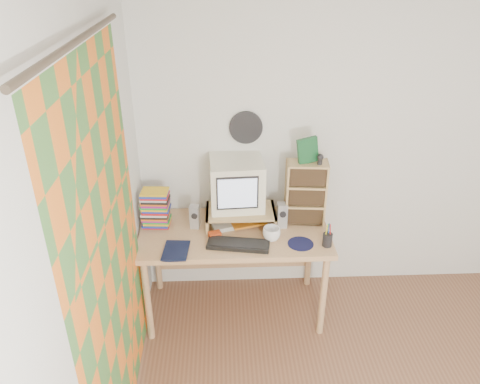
{
  "coord_description": "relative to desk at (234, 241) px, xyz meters",
  "views": [
    {
      "loc": [
        -1.11,
        -1.55,
        2.63
      ],
      "look_at": [
        -0.99,
        1.33,
        1.1
      ],
      "focal_mm": 35.0,
      "sensor_mm": 36.0,
      "label": 1
    }
  ],
  "objects": [
    {
      "name": "back_wall",
      "position": [
        1.03,
        0.31,
        0.63
      ],
      "size": [
        3.5,
        0.0,
        3.5
      ],
      "primitive_type": "plane",
      "rotation": [
        1.57,
        0.0,
        0.0
      ],
      "color": "silver",
      "rests_on": "floor"
    },
    {
      "name": "left_wall",
      "position": [
        -0.72,
        -1.44,
        0.63
      ],
      "size": [
        0.0,
        3.5,
        3.5
      ],
      "primitive_type": "plane",
      "rotation": [
        1.57,
        0.0,
        1.57
      ],
      "color": "silver",
      "rests_on": "floor"
    },
    {
      "name": "curtain",
      "position": [
        -0.68,
        -0.96,
        0.53
      ],
      "size": [
        0.0,
        2.2,
        2.2
      ],
      "primitive_type": "plane",
      "rotation": [
        1.57,
        0.0,
        1.57
      ],
      "color": "orange",
      "rests_on": "left_wall"
    },
    {
      "name": "wall_disc",
      "position": [
        0.1,
        0.29,
        0.81
      ],
      "size": [
        0.25,
        0.02,
        0.25
      ],
      "primitive_type": "cylinder",
      "rotation": [
        1.57,
        0.0,
        0.0
      ],
      "color": "black",
      "rests_on": "back_wall"
    },
    {
      "name": "desk",
      "position": [
        0.0,
        0.0,
        0.0
      ],
      "size": [
        1.4,
        0.7,
        0.75
      ],
      "color": "tan",
      "rests_on": "floor"
    },
    {
      "name": "monitor_riser",
      "position": [
        0.05,
        0.04,
        0.23
      ],
      "size": [
        0.52,
        0.3,
        0.12
      ],
      "color": "tan",
      "rests_on": "desk"
    },
    {
      "name": "crt_monitor",
      "position": [
        0.02,
        0.09,
        0.44
      ],
      "size": [
        0.41,
        0.41,
        0.37
      ],
      "primitive_type": "cube",
      "rotation": [
        0.0,
        0.0,
        0.06
      ],
      "color": "#E9E9CE",
      "rests_on": "monitor_riser"
    },
    {
      "name": "speaker_left",
      "position": [
        -0.29,
        0.0,
        0.22
      ],
      "size": [
        0.08,
        0.08,
        0.18
      ],
      "primitive_type": "cube",
      "rotation": [
        0.0,
        0.0,
        -0.13
      ],
      "color": "#A8A9AD",
      "rests_on": "desk"
    },
    {
      "name": "speaker_right",
      "position": [
        0.36,
        -0.01,
        0.23
      ],
      "size": [
        0.08,
        0.08,
        0.19
      ],
      "primitive_type": "cube",
      "rotation": [
        0.0,
        0.0,
        0.03
      ],
      "color": "#A8A9AD",
      "rests_on": "desk"
    },
    {
      "name": "keyboard",
      "position": [
        0.02,
        -0.27,
        0.15
      ],
      "size": [
        0.46,
        0.22,
        0.03
      ],
      "primitive_type": "cube",
      "rotation": [
        0.0,
        0.0,
        -0.17
      ],
      "color": "black",
      "rests_on": "desk"
    },
    {
      "name": "dvd_stack",
      "position": [
        -0.58,
        0.04,
        0.27
      ],
      "size": [
        0.2,
        0.15,
        0.28
      ],
      "primitive_type": null,
      "rotation": [
        0.0,
        0.0,
        -0.07
      ],
      "color": "brown",
      "rests_on": "desk"
    },
    {
      "name": "cd_rack",
      "position": [
        0.54,
        0.04,
        0.38
      ],
      "size": [
        0.31,
        0.19,
        0.5
      ],
      "primitive_type": "cube",
      "rotation": [
        0.0,
        0.0,
        -0.09
      ],
      "color": "tan",
      "rests_on": "desk"
    },
    {
      "name": "mug",
      "position": [
        0.26,
        -0.19,
        0.18
      ],
      "size": [
        0.13,
        0.13,
        0.1
      ],
      "primitive_type": "imported",
      "rotation": [
        0.0,
        0.0,
        -0.04
      ],
      "color": "white",
      "rests_on": "desk"
    },
    {
      "name": "diary",
      "position": [
        -0.5,
        -0.31,
        0.16
      ],
      "size": [
        0.22,
        0.17,
        0.04
      ],
      "primitive_type": "imported",
      "rotation": [
        0.0,
        0.0,
        -0.07
      ],
      "color": "black",
      "rests_on": "desk"
    },
    {
      "name": "mousepad",
      "position": [
        0.46,
        -0.26,
        0.14
      ],
      "size": [
        0.23,
        0.23,
        0.0
      ],
      "primitive_type": "cylinder",
      "rotation": [
        0.0,
        0.0,
        0.31
      ],
      "color": "#101035",
      "rests_on": "desk"
    },
    {
      "name": "pen_cup",
      "position": [
        0.65,
        -0.28,
        0.2
      ],
      "size": [
        0.09,
        0.09,
        0.14
      ],
      "primitive_type": null,
      "rotation": [
        0.0,
        0.0,
        0.31
      ],
      "color": "black",
      "rests_on": "desk"
    },
    {
      "name": "papers",
      "position": [
        0.02,
        0.05,
        0.15
      ],
      "size": [
        0.34,
        0.29,
        0.04
      ],
      "primitive_type": null,
      "rotation": [
        0.0,
        0.0,
        0.27
      ],
      "color": "silver",
      "rests_on": "desk"
    },
    {
      "name": "red_box",
      "position": [
        -0.14,
        -0.15,
        0.16
      ],
      "size": [
        0.1,
        0.08,
        0.04
      ],
      "primitive_type": "cube",
      "rotation": [
        0.0,
        0.0,
        0.32
      ],
      "color": "#B93A13",
      "rests_on": "desk"
    },
    {
      "name": "game_box",
      "position": [
        0.53,
        0.04,
        0.73
      ],
      "size": [
        0.15,
        0.07,
        0.19
      ],
      "primitive_type": "cube",
      "rotation": [
        0.0,
        0.0,
        0.24
      ],
      "color": "#175129",
      "rests_on": "cd_rack"
    },
    {
      "name": "webcam",
      "position": [
        0.61,
        0.01,
        0.67
      ],
      "size": [
        0.05,
        0.05,
        0.08
      ],
      "primitive_type": null,
      "rotation": [
        0.0,
        0.0,
        0.12
      ],
      "color": "black",
      "rests_on": "cd_rack"
    }
  ]
}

